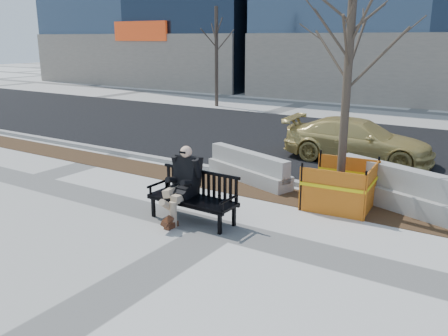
{
  "coord_description": "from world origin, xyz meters",
  "views": [
    {
      "loc": [
        4.88,
        -7.47,
        3.75
      ],
      "look_at": [
        -0.34,
        0.66,
        1.08
      ],
      "focal_mm": 38.05,
      "sensor_mm": 36.0,
      "label": 1
    }
  ],
  "objects": [
    {
      "name": "seated_man",
      "position": [
        -1.01,
        0.12,
        0.0
      ],
      "size": [
        0.7,
        1.15,
        1.59
      ],
      "primitive_type": null,
      "rotation": [
        0.0,
        0.0,
        -0.02
      ],
      "color": "black",
      "rests_on": "ground"
    },
    {
      "name": "jersey_barrier_left",
      "position": [
        -1.21,
        3.24,
        0.0
      ],
      "size": [
        2.87,
        1.47,
        0.82
      ],
      "primitive_type": null,
      "rotation": [
        0.0,
        0.0,
        -0.33
      ],
      "color": "#A7A49C",
      "rests_on": "ground"
    },
    {
      "name": "curb",
      "position": [
        0.0,
        3.55,
        0.06
      ],
      "size": [
        60.0,
        0.25,
        0.12
      ],
      "primitive_type": "cube",
      "color": "#9E9B93",
      "rests_on": "ground"
    },
    {
      "name": "ground",
      "position": [
        0.0,
        0.0,
        0.0
      ],
      "size": [
        120.0,
        120.0,
        0.0
      ],
      "primitive_type": "plane",
      "color": "beige",
      "rests_on": "ground"
    },
    {
      "name": "bench",
      "position": [
        -0.74,
        0.06,
        0.0
      ],
      "size": [
        2.0,
        0.75,
        1.06
      ],
      "primitive_type": null,
      "rotation": [
        0.0,
        0.0,
        -0.02
      ],
      "color": "black",
      "rests_on": "ground"
    },
    {
      "name": "far_tree_left",
      "position": [
        -9.95,
        14.86,
        0.0
      ],
      "size": [
        2.32,
        2.32,
        5.8
      ],
      "primitive_type": null,
      "rotation": [
        0.0,
        0.0,
        -0.09
      ],
      "color": "#483A2E",
      "rests_on": "ground"
    },
    {
      "name": "tree_fence",
      "position": [
        1.54,
        2.62,
        0.0
      ],
      "size": [
        2.37,
        2.37,
        5.51
      ],
      "primitive_type": null,
      "rotation": [
        0.0,
        0.0,
        0.08
      ],
      "color": "orange",
      "rests_on": "ground"
    },
    {
      "name": "mulch_strip",
      "position": [
        0.0,
        2.6,
        0.0
      ],
      "size": [
        40.0,
        1.2,
        0.02
      ],
      "primitive_type": "cube",
      "color": "#47301C",
      "rests_on": "ground"
    },
    {
      "name": "jersey_barrier_right",
      "position": [
        2.81,
        3.19,
        0.0
      ],
      "size": [
        3.42,
        1.79,
        0.97
      ],
      "primitive_type": null,
      "rotation": [
        0.0,
        0.0,
        -0.35
      ],
      "color": "#9A9890",
      "rests_on": "ground"
    },
    {
      "name": "sedan",
      "position": [
        0.59,
        6.93,
        0.0
      ],
      "size": [
        4.65,
        2.16,
        1.32
      ],
      "primitive_type": "imported",
      "rotation": [
        0.0,
        0.0,
        1.64
      ],
      "color": "tan",
      "rests_on": "ground"
    },
    {
      "name": "asphalt_street",
      "position": [
        0.0,
        8.8,
        0.0
      ],
      "size": [
        60.0,
        10.4,
        0.01
      ],
      "primitive_type": "cube",
      "color": "black",
      "rests_on": "ground"
    }
  ]
}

